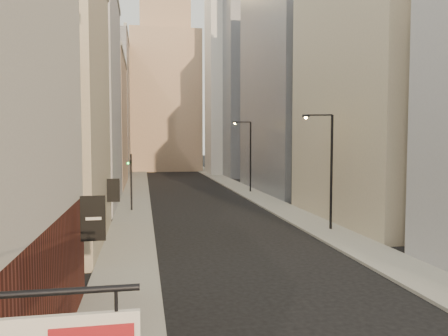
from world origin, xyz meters
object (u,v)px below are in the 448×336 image
at_px(clock_tower, 165,86).
at_px(streetlamp_mid, 328,165).
at_px(white_tower, 229,72).
at_px(traffic_light_left, 131,171).
at_px(streetlamp_far, 249,152).

height_order(clock_tower, streetlamp_mid, clock_tower).
relative_size(white_tower, streetlamp_mid, 5.24).
height_order(clock_tower, traffic_light_left, clock_tower).
bearing_deg(white_tower, clock_tower, 128.16).
bearing_deg(streetlamp_far, traffic_light_left, -131.85).
height_order(white_tower, streetlamp_far, white_tower).
xyz_separation_m(streetlamp_far, traffic_light_left, (-13.25, -11.47, -1.24)).
relative_size(white_tower, traffic_light_left, 8.30).
relative_size(clock_tower, streetlamp_far, 5.37).
height_order(white_tower, streetlamp_mid, white_tower).
xyz_separation_m(clock_tower, white_tower, (11.00, -14.00, 0.97)).
xyz_separation_m(streetlamp_mid, streetlamp_far, (-0.12, 22.17, 0.25)).
bearing_deg(streetlamp_mid, white_tower, 105.15).
height_order(streetlamp_mid, traffic_light_left, streetlamp_mid).
relative_size(streetlamp_mid, traffic_light_left, 1.59).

